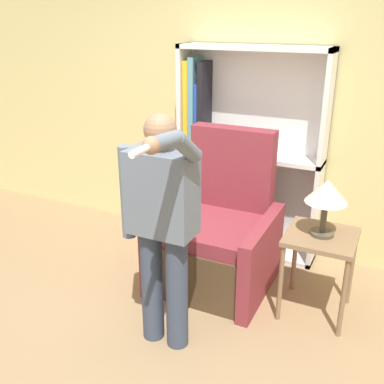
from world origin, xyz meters
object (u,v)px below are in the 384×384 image
at_px(armchair, 218,239).
at_px(table_lamp, 327,194).
at_px(person_standing, 161,222).
at_px(bookcase, 233,152).
at_px(side_table, 320,247).

xyz_separation_m(armchair, table_lamp, (0.85, -0.10, 0.59)).
bearing_deg(armchair, person_standing, -91.90).
distance_m(bookcase, armchair, 0.88).
xyz_separation_m(bookcase, person_standing, (0.11, -1.55, -0.04)).
distance_m(side_table, table_lamp, 0.42).
height_order(armchair, side_table, armchair).
relative_size(bookcase, table_lamp, 4.52).
bearing_deg(side_table, bookcase, 142.62).
bearing_deg(table_lamp, person_standing, -137.74).
bearing_deg(person_standing, bookcase, 93.92).
xyz_separation_m(armchair, person_standing, (-0.03, -0.90, 0.53)).
bearing_deg(armchair, table_lamp, -6.54).
distance_m(bookcase, side_table, 1.30).
height_order(bookcase, side_table, bookcase).
distance_m(armchair, side_table, 0.87).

